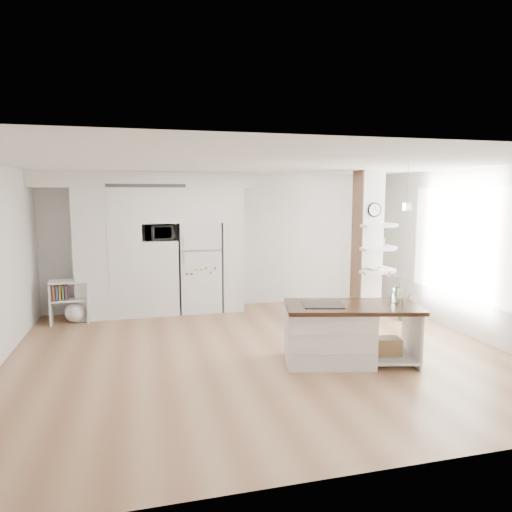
{
  "coord_description": "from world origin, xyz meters",
  "views": [
    {
      "loc": [
        -1.62,
        -6.15,
        2.27
      ],
      "look_at": [
        0.17,
        0.9,
        1.3
      ],
      "focal_mm": 32.0,
      "sensor_mm": 36.0,
      "label": 1
    }
  ],
  "objects_px": {
    "bookshelf": "(72,304)",
    "floor_plant_a": "(404,306)",
    "refrigerator": "(199,267)",
    "kitchen_island": "(337,332)"
  },
  "relations": [
    {
      "from": "bookshelf",
      "to": "floor_plant_a",
      "type": "bearing_deg",
      "value": -16.21
    },
    {
      "from": "refrigerator",
      "to": "kitchen_island",
      "type": "distance_m",
      "value": 3.62
    },
    {
      "from": "bookshelf",
      "to": "floor_plant_a",
      "type": "distance_m",
      "value": 6.01
    },
    {
      "from": "kitchen_island",
      "to": "bookshelf",
      "type": "bearing_deg",
      "value": 155.51
    },
    {
      "from": "refrigerator",
      "to": "bookshelf",
      "type": "xyz_separation_m",
      "value": [
        -2.34,
        -0.31,
        -0.54
      ]
    },
    {
      "from": "bookshelf",
      "to": "floor_plant_a",
      "type": "xyz_separation_m",
      "value": [
        5.86,
        -1.33,
        -0.07
      ]
    },
    {
      "from": "bookshelf",
      "to": "floor_plant_a",
      "type": "relative_size",
      "value": 1.46
    },
    {
      "from": "floor_plant_a",
      "to": "refrigerator",
      "type": "bearing_deg",
      "value": 155.1
    },
    {
      "from": "bookshelf",
      "to": "floor_plant_a",
      "type": "height_order",
      "value": "bookshelf"
    },
    {
      "from": "kitchen_island",
      "to": "floor_plant_a",
      "type": "height_order",
      "value": "kitchen_island"
    }
  ]
}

